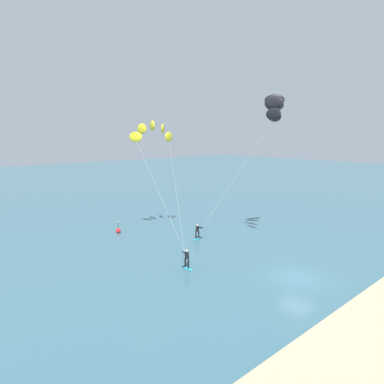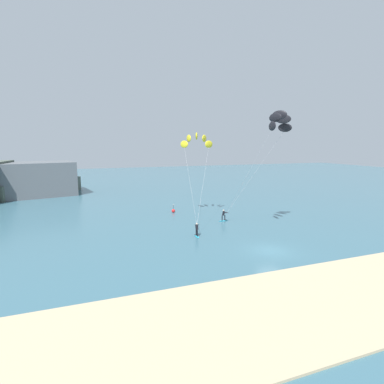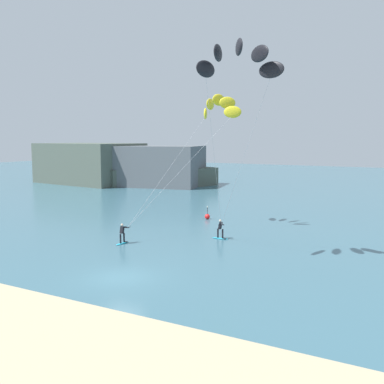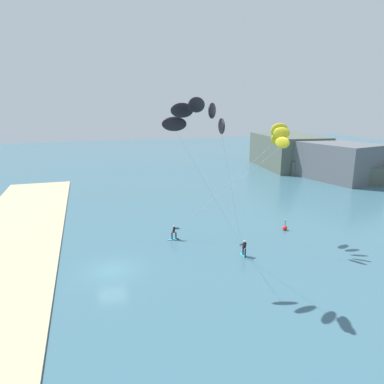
# 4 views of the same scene
# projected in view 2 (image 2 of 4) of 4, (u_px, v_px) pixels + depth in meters

# --- Properties ---
(ground_plane) EXTENTS (240.00, 240.00, 0.00)m
(ground_plane) POSITION_uv_depth(u_px,v_px,m) (270.00, 251.00, 31.25)
(ground_plane) COLOR #386070
(sand_strip) EXTENTS (80.00, 10.45, 0.16)m
(sand_strip) POSITION_uv_depth(u_px,v_px,m) (349.00, 294.00, 22.06)
(sand_strip) COLOR tan
(sand_strip) RESTS_ON ground
(kitesurfer_nearshore) EXTENTS (6.59, 12.38, 12.77)m
(kitesurfer_nearshore) POSITION_uv_depth(u_px,v_px,m) (197.00, 144.00, 44.63)
(kitesurfer_nearshore) COLOR #23ADD1
(kitesurfer_nearshore) RESTS_ON ground
(kitesurfer_mid_water) EXTENTS (7.79, 8.76, 15.11)m
(kitesurfer_mid_water) POSITION_uv_depth(u_px,v_px,m) (277.00, 125.00, 37.01)
(kitesurfer_mid_water) COLOR #23ADD1
(kitesurfer_mid_water) RESTS_ON ground
(marker_buoy) EXTENTS (0.56, 0.56, 1.38)m
(marker_buoy) POSITION_uv_depth(u_px,v_px,m) (173.00, 211.00, 48.85)
(marker_buoy) COLOR red
(marker_buoy) RESTS_ON ground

